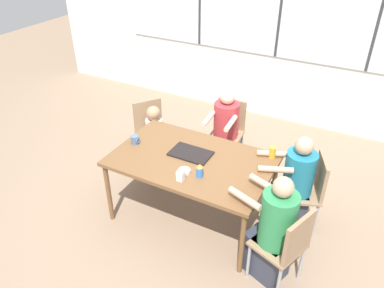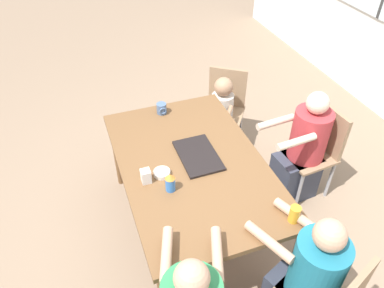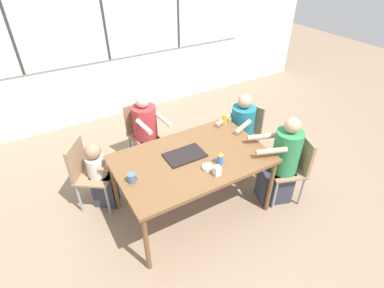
{
  "view_description": "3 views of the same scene",
  "coord_description": "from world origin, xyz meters",
  "px_view_note": "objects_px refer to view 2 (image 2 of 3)",
  "views": [
    {
      "loc": [
        1.49,
        -2.8,
        2.97
      ],
      "look_at": [
        0.0,
        0.0,
        0.96
      ],
      "focal_mm": 35.0,
      "sensor_mm": 36.0,
      "label": 1
    },
    {
      "loc": [
        1.91,
        -0.69,
        2.65
      ],
      "look_at": [
        0.0,
        0.0,
        0.96
      ],
      "focal_mm": 35.0,
      "sensor_mm": 36.0,
      "label": 2
    },
    {
      "loc": [
        -1.28,
        -2.19,
        2.75
      ],
      "look_at": [
        0.0,
        0.0,
        0.96
      ],
      "focal_mm": 28.0,
      "sensor_mm": 36.0,
      "label": 3
    }
  ],
  "objects_px": {
    "chair_for_woman_green_shirt": "(318,145)",
    "bowl_white_shallow": "(162,173)",
    "chair_for_toddler": "(225,103)",
    "person_woman_green_shirt": "(302,153)",
    "milk_carton_small": "(146,176)",
    "person_man_teal_shirt": "(305,283)",
    "person_toddler": "(221,120)",
    "sippy_cup": "(170,182)",
    "coffee_mug": "(162,109)",
    "juice_glass": "(294,214)"
  },
  "relations": [
    {
      "from": "coffee_mug",
      "to": "chair_for_woman_green_shirt",
      "type": "bearing_deg",
      "value": 64.93
    },
    {
      "from": "chair_for_toddler",
      "to": "person_man_teal_shirt",
      "type": "relative_size",
      "value": 0.79
    },
    {
      "from": "person_man_teal_shirt",
      "to": "coffee_mug",
      "type": "distance_m",
      "value": 1.76
    },
    {
      "from": "person_woman_green_shirt",
      "to": "milk_carton_small",
      "type": "relative_size",
      "value": 10.66
    },
    {
      "from": "chair_for_woman_green_shirt",
      "to": "person_toddler",
      "type": "xyz_separation_m",
      "value": [
        -0.77,
        -0.6,
        -0.1
      ]
    },
    {
      "from": "chair_for_toddler",
      "to": "bowl_white_shallow",
      "type": "xyz_separation_m",
      "value": [
        1.04,
        -0.96,
        0.28
      ]
    },
    {
      "from": "sippy_cup",
      "to": "chair_for_woman_green_shirt",
      "type": "bearing_deg",
      "value": 101.89
    },
    {
      "from": "person_man_teal_shirt",
      "to": "person_toddler",
      "type": "height_order",
      "value": "person_man_teal_shirt"
    },
    {
      "from": "coffee_mug",
      "to": "milk_carton_small",
      "type": "xyz_separation_m",
      "value": [
        0.76,
        -0.33,
        0.0
      ]
    },
    {
      "from": "person_woman_green_shirt",
      "to": "person_toddler",
      "type": "xyz_separation_m",
      "value": [
        -0.78,
        -0.43,
        -0.07
      ]
    },
    {
      "from": "chair_for_toddler",
      "to": "coffee_mug",
      "type": "bearing_deg",
      "value": 58.19
    },
    {
      "from": "person_toddler",
      "to": "milk_carton_small",
      "type": "distance_m",
      "value": 1.43
    },
    {
      "from": "chair_for_toddler",
      "to": "person_man_teal_shirt",
      "type": "bearing_deg",
      "value": 116.52
    },
    {
      "from": "milk_carton_small",
      "to": "chair_for_woman_green_shirt",
      "type": "bearing_deg",
      "value": 96.27
    },
    {
      "from": "person_woman_green_shirt",
      "to": "juice_glass",
      "type": "distance_m",
      "value": 1.09
    },
    {
      "from": "person_man_teal_shirt",
      "to": "person_toddler",
      "type": "distance_m",
      "value": 1.87
    },
    {
      "from": "chair_for_woman_green_shirt",
      "to": "bowl_white_shallow",
      "type": "distance_m",
      "value": 1.5
    },
    {
      "from": "person_man_teal_shirt",
      "to": "chair_for_toddler",
      "type": "bearing_deg",
      "value": 58.9
    },
    {
      "from": "person_man_teal_shirt",
      "to": "milk_carton_small",
      "type": "bearing_deg",
      "value": 107.92
    },
    {
      "from": "person_woman_green_shirt",
      "to": "coffee_mug",
      "type": "bearing_deg",
      "value": 56.35
    },
    {
      "from": "chair_for_toddler",
      "to": "person_woman_green_shirt",
      "type": "distance_m",
      "value": 0.97
    },
    {
      "from": "sippy_cup",
      "to": "bowl_white_shallow",
      "type": "bearing_deg",
      "value": -174.66
    },
    {
      "from": "juice_glass",
      "to": "person_woman_green_shirt",
      "type": "bearing_deg",
      "value": 141.39
    },
    {
      "from": "chair_for_woman_green_shirt",
      "to": "bowl_white_shallow",
      "type": "xyz_separation_m",
      "value": [
        0.15,
        -1.47,
        0.28
      ]
    },
    {
      "from": "person_toddler",
      "to": "bowl_white_shallow",
      "type": "bearing_deg",
      "value": 82.22
    },
    {
      "from": "person_woman_green_shirt",
      "to": "sippy_cup",
      "type": "xyz_separation_m",
      "value": [
        0.29,
        -1.29,
        0.36
      ]
    },
    {
      "from": "chair_for_toddler",
      "to": "coffee_mug",
      "type": "height_order",
      "value": "coffee_mug"
    },
    {
      "from": "person_man_teal_shirt",
      "to": "person_woman_green_shirt",
      "type": "bearing_deg",
      "value": 36.46
    },
    {
      "from": "person_toddler",
      "to": "bowl_white_shallow",
      "type": "height_order",
      "value": "person_toddler"
    },
    {
      "from": "person_toddler",
      "to": "person_woman_green_shirt",
      "type": "bearing_deg",
      "value": 154.71
    },
    {
      "from": "coffee_mug",
      "to": "bowl_white_shallow",
      "type": "height_order",
      "value": "coffee_mug"
    },
    {
      "from": "person_toddler",
      "to": "bowl_white_shallow",
      "type": "xyz_separation_m",
      "value": [
        0.91,
        -0.87,
        0.38
      ]
    },
    {
      "from": "person_man_teal_shirt",
      "to": "bowl_white_shallow",
      "type": "bearing_deg",
      "value": 102.35
    },
    {
      "from": "juice_glass",
      "to": "milk_carton_small",
      "type": "height_order",
      "value": "juice_glass"
    },
    {
      "from": "person_toddler",
      "to": "sippy_cup",
      "type": "distance_m",
      "value": 1.44
    },
    {
      "from": "person_woman_green_shirt",
      "to": "coffee_mug",
      "type": "distance_m",
      "value": 1.29
    },
    {
      "from": "person_man_teal_shirt",
      "to": "juice_glass",
      "type": "distance_m",
      "value": 0.44
    },
    {
      "from": "chair_for_woman_green_shirt",
      "to": "sippy_cup",
      "type": "height_order",
      "value": "sippy_cup"
    },
    {
      "from": "chair_for_woman_green_shirt",
      "to": "person_man_teal_shirt",
      "type": "xyz_separation_m",
      "value": [
        1.09,
        -0.83,
        -0.03
      ]
    },
    {
      "from": "person_man_teal_shirt",
      "to": "juice_glass",
      "type": "height_order",
      "value": "person_man_teal_shirt"
    },
    {
      "from": "person_woman_green_shirt",
      "to": "person_man_teal_shirt",
      "type": "bearing_deg",
      "value": 143.61
    },
    {
      "from": "chair_for_woman_green_shirt",
      "to": "person_woman_green_shirt",
      "type": "height_order",
      "value": "person_woman_green_shirt"
    },
    {
      "from": "person_woman_green_shirt",
      "to": "bowl_white_shallow",
      "type": "bearing_deg",
      "value": 91.12
    },
    {
      "from": "juice_glass",
      "to": "milk_carton_small",
      "type": "xyz_separation_m",
      "value": [
        -0.64,
        -0.78,
        -0.01
      ]
    },
    {
      "from": "sippy_cup",
      "to": "milk_carton_small",
      "type": "height_order",
      "value": "sippy_cup"
    },
    {
      "from": "chair_for_toddler",
      "to": "person_man_teal_shirt",
      "type": "xyz_separation_m",
      "value": [
        1.98,
        -0.32,
        -0.03
      ]
    },
    {
      "from": "person_man_teal_shirt",
      "to": "sippy_cup",
      "type": "distance_m",
      "value": 1.06
    },
    {
      "from": "chair_for_toddler",
      "to": "sippy_cup",
      "type": "relative_size",
      "value": 6.04
    },
    {
      "from": "milk_carton_small",
      "to": "chair_for_toddler",
      "type": "bearing_deg",
      "value": 134.7
    },
    {
      "from": "person_man_teal_shirt",
      "to": "sippy_cup",
      "type": "height_order",
      "value": "person_man_teal_shirt"
    }
  ]
}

